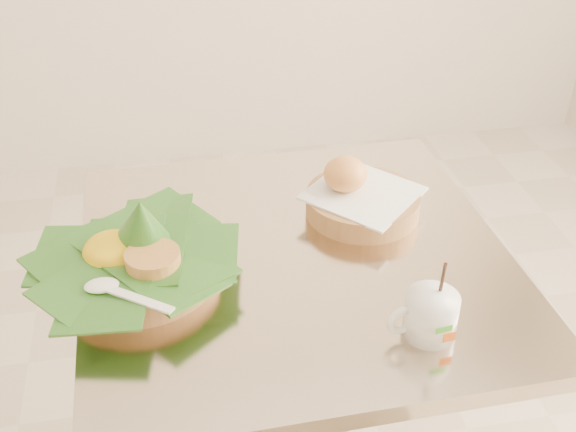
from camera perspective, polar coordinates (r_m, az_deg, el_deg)
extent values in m
cylinder|color=gray|center=(1.46, 0.52, -15.03)|extent=(0.07, 0.07, 0.69)
cube|color=beige|center=(1.21, 0.61, -3.56)|extent=(0.71, 0.71, 0.03)
cylinder|color=#9F6D44|center=(1.16, -11.79, -3.88)|extent=(0.25, 0.25, 0.04)
cone|color=#22601B|center=(1.13, -11.54, -0.62)|extent=(0.12, 0.14, 0.13)
ellipsoid|color=yellow|center=(1.16, -13.65, -2.69)|extent=(0.10, 0.10, 0.05)
cylinder|color=#CC9347|center=(1.11, -10.63, -3.37)|extent=(0.08, 0.08, 0.02)
cylinder|color=#9F6D44|center=(1.30, 5.91, 1.01)|extent=(0.20, 0.20, 0.04)
cube|color=white|center=(1.29, 5.97, 1.81)|extent=(0.24, 0.24, 0.01)
ellipsoid|color=orange|center=(1.28, 4.55, 3.33)|extent=(0.08, 0.08, 0.06)
cylinder|color=white|center=(1.05, 11.21, -7.68)|extent=(0.08, 0.08, 0.07)
torus|color=white|center=(1.03, 9.05, -8.15)|extent=(0.05, 0.02, 0.05)
cylinder|color=#462914|center=(1.03, 11.39, -6.46)|extent=(0.07, 0.07, 0.01)
cylinder|color=black|center=(1.03, 12.04, -5.26)|extent=(0.02, 0.04, 0.10)
cube|color=green|center=(1.02, 12.25, -8.77)|extent=(0.03, 0.00, 0.01)
cube|color=orange|center=(1.04, 12.64, -9.32)|extent=(0.02, 0.00, 0.02)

